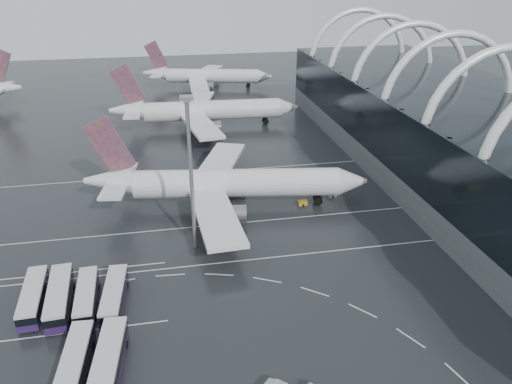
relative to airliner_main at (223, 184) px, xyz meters
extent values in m
plane|color=black|center=(-3.22, -20.53, -5.16)|extent=(420.00, 420.00, 0.00)
cube|color=#5A5C5F|center=(58.78, -0.53, -2.16)|extent=(42.00, 160.00, 6.00)
cube|color=black|center=(58.78, -0.53, 7.84)|extent=(42.00, 160.00, 14.00)
torus|color=white|center=(54.78, -11.53, 12.84)|extent=(33.80, 1.80, 33.80)
torus|color=white|center=(54.78, 7.47, 12.84)|extent=(33.80, 1.80, 33.80)
torus|color=white|center=(54.78, 26.47, 12.84)|extent=(33.80, 1.80, 33.80)
torus|color=white|center=(54.78, 45.47, 12.84)|extent=(33.80, 1.80, 33.80)
torus|color=white|center=(54.78, 64.47, 12.84)|extent=(33.80, 1.80, 33.80)
cube|color=silver|center=(-3.22, -22.53, -5.15)|extent=(120.00, 0.25, 0.01)
cube|color=silver|center=(-3.22, -8.53, -5.15)|extent=(120.00, 0.25, 0.01)
cube|color=silver|center=(-3.22, 19.47, -5.15)|extent=(120.00, 0.25, 0.01)
cube|color=silver|center=(-27.22, -36.53, -5.15)|extent=(28.00, 0.25, 0.01)
cube|color=silver|center=(-27.22, -20.53, -5.15)|extent=(28.00, 0.25, 0.01)
cylinder|color=silver|center=(3.07, -0.48, 0.19)|extent=(44.21, 12.72, 6.08)
cone|color=silver|center=(27.81, -4.31, 0.19)|extent=(7.15, 6.97, 6.08)
cone|color=silver|center=(-23.75, 3.68, 1.24)|extent=(11.29, 7.62, 6.08)
cube|color=#401867|center=(-22.72, 3.52, 9.00)|extent=(10.08, 2.17, 12.89)
cube|color=silver|center=(-21.68, 3.36, 1.24)|extent=(7.56, 19.38, 0.52)
cube|color=silver|center=(-3.09, -12.79, -0.44)|extent=(8.79, 26.58, 0.84)
cube|color=silver|center=(0.93, 13.12, -0.44)|extent=(16.18, 27.11, 0.84)
cylinder|color=slate|center=(0.58, -9.64, -2.33)|extent=(6.25, 4.41, 3.57)
cylinder|color=slate|center=(3.48, 9.01, -2.33)|extent=(6.25, 4.41, 3.57)
cube|color=black|center=(-1.08, 0.17, -4.01)|extent=(13.46, 8.56, 2.31)
cylinder|color=silver|center=(4.30, 56.78, 0.23)|extent=(42.84, 8.37, 6.12)
cone|color=silver|center=(28.73, 55.48, 0.23)|extent=(6.65, 6.45, 6.12)
cone|color=silver|center=(-22.23, 58.19, 1.28)|extent=(10.87, 6.68, 6.12)
cube|color=#401867|center=(-21.18, 58.13, 9.10)|extent=(10.19, 1.17, 12.98)
cube|color=silver|center=(-20.12, 58.07, 1.28)|extent=(5.75, 19.23, 0.53)
cube|color=silver|center=(-0.62, 43.82, -0.41)|extent=(11.41, 27.23, 0.84)
cube|color=silver|center=(0.78, 70.18, -0.41)|extent=(13.99, 27.41, 0.84)
cylinder|color=slate|center=(2.74, 47.34, -2.31)|extent=(5.99, 3.89, 3.59)
cylinder|color=slate|center=(3.75, 66.32, -2.31)|extent=(5.99, 3.89, 3.59)
cube|color=black|center=(0.08, 57.00, -4.00)|extent=(13.01, 7.42, 2.32)
cylinder|color=silver|center=(10.09, 109.50, -0.21)|extent=(37.98, 14.25, 5.62)
cone|color=silver|center=(31.25, 104.43, -0.21)|extent=(6.97, 6.83, 5.62)
cone|color=silver|center=(-12.96, 115.02, 0.76)|extent=(10.74, 7.73, 5.62)
cube|color=#401867|center=(-12.02, 114.80, 7.93)|extent=(9.22, 2.74, 11.92)
cube|color=silver|center=(-11.07, 114.57, 0.76)|extent=(8.31, 17.99, 0.48)
cube|color=silver|center=(3.50, 98.62, -0.80)|extent=(7.41, 24.41, 0.78)
cube|color=silver|center=(9.14, 122.19, -0.80)|extent=(16.55, 24.81, 0.78)
cylinder|color=slate|center=(7.12, 101.24, -2.54)|extent=(5.96, 4.45, 3.30)
cylinder|color=slate|center=(11.18, 118.22, -2.54)|extent=(5.96, 4.45, 3.30)
cube|color=black|center=(6.32, 110.41, -4.09)|extent=(12.76, 8.75, 2.13)
cone|color=silver|center=(-66.31, 96.39, 1.35)|extent=(11.06, 6.88, 6.19)
cube|color=silver|center=(-68.44, 96.53, 1.35)|extent=(6.05, 19.49, 0.53)
cube|color=#21143F|center=(-33.43, -29.16, -4.25)|extent=(3.62, 13.32, 1.12)
cube|color=black|center=(-33.43, -29.16, -3.03)|extent=(3.67, 13.06, 1.32)
cube|color=silver|center=(-33.43, -29.16, -2.14)|extent=(3.62, 13.32, 0.46)
cylinder|color=black|center=(-31.80, -33.30, -4.65)|extent=(0.41, 1.03, 1.01)
cylinder|color=black|center=(-34.62, -33.45, -4.65)|extent=(0.41, 1.03, 1.01)
cylinder|color=black|center=(-32.24, -24.87, -4.65)|extent=(0.41, 1.03, 1.01)
cylinder|color=black|center=(-35.06, -25.02, -4.65)|extent=(0.41, 1.03, 1.01)
cube|color=#21143F|center=(-29.47, -30.01, -4.19)|extent=(3.97, 14.18, 1.19)
cube|color=black|center=(-29.47, -30.01, -2.90)|extent=(4.02, 13.90, 1.40)
cube|color=silver|center=(-29.47, -30.01, -1.95)|extent=(3.97, 14.18, 0.49)
cylinder|color=black|center=(-27.70, -34.40, -4.62)|extent=(0.44, 1.10, 1.08)
cylinder|color=black|center=(-30.70, -34.58, -4.62)|extent=(0.44, 1.10, 1.08)
cylinder|color=black|center=(-28.25, -25.45, -4.62)|extent=(0.44, 1.10, 1.08)
cylinder|color=black|center=(-31.24, -25.63, -4.62)|extent=(0.44, 1.10, 1.08)
cube|color=#21143F|center=(-25.38, -30.52, -4.28)|extent=(3.19, 12.73, 1.07)
cube|color=black|center=(-25.38, -30.52, -3.12)|extent=(3.24, 12.48, 1.27)
cube|color=silver|center=(-25.38, -30.52, -2.26)|extent=(3.19, 12.73, 0.44)
cylinder|color=black|center=(-23.91, -34.53, -4.67)|extent=(0.37, 0.98, 0.97)
cylinder|color=black|center=(-26.62, -34.61, -4.67)|extent=(0.37, 0.98, 0.97)
cylinder|color=black|center=(-24.15, -26.43, -4.67)|extent=(0.37, 0.98, 0.97)
cylinder|color=black|center=(-26.86, -26.51, -4.67)|extent=(0.37, 0.98, 0.97)
cube|color=#21143F|center=(-21.17, -31.12, -4.26)|extent=(3.73, 13.14, 1.10)
cube|color=black|center=(-21.17, -31.12, -3.06)|extent=(3.77, 12.88, 1.30)
cube|color=silver|center=(-21.17, -31.12, -2.19)|extent=(3.73, 13.14, 0.45)
cylinder|color=black|center=(-20.06, -35.35, -4.66)|extent=(0.41, 1.02, 1.00)
cylinder|color=black|center=(-22.83, -35.17, -4.66)|extent=(0.41, 1.02, 1.00)
cylinder|color=black|center=(-19.52, -27.06, -4.66)|extent=(0.41, 1.02, 1.00)
cylinder|color=black|center=(-22.29, -26.88, -4.66)|extent=(0.41, 1.02, 1.00)
cube|color=#21143F|center=(-25.30, -44.62, -4.26)|extent=(3.72, 13.12, 1.10)
cube|color=black|center=(-25.30, -44.62, -3.07)|extent=(3.76, 12.86, 1.30)
cube|color=silver|center=(-25.30, -44.62, -2.19)|extent=(3.72, 13.12, 0.45)
cylinder|color=black|center=(-23.65, -40.57, -4.66)|extent=(0.41, 1.02, 1.00)
cylinder|color=black|center=(-26.42, -40.39, -4.66)|extent=(0.41, 1.02, 1.00)
cube|color=#21143F|center=(-21.00, -45.55, -4.19)|extent=(4.42, 14.25, 1.19)
cube|color=black|center=(-21.00, -45.55, -2.89)|extent=(4.45, 13.98, 1.40)
cube|color=silver|center=(-21.00, -45.55, -1.95)|extent=(4.42, 14.25, 0.49)
cylinder|color=black|center=(-19.09, -41.23, -4.62)|extent=(0.48, 1.11, 1.08)
cylinder|color=black|center=(-22.08, -40.95, -4.62)|extent=(0.48, 1.11, 1.08)
cylinder|color=gray|center=(-7.45, -16.22, 8.88)|extent=(0.70, 0.70, 28.07)
cube|color=gray|center=(-7.45, -16.22, 23.21)|extent=(2.21, 2.21, 0.80)
cube|color=white|center=(-7.45, -16.22, 22.91)|extent=(2.00, 2.00, 0.40)
cube|color=gold|center=(17.17, -3.14, -4.64)|extent=(1.90, 1.12, 1.04)
cube|color=slate|center=(16.38, 8.03, -4.63)|extent=(1.93, 1.14, 1.05)
cube|color=slate|center=(25.00, -0.10, -4.62)|extent=(1.97, 1.16, 1.07)
camera|label=1|loc=(-11.62, -97.33, 44.12)|focal=35.00mm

